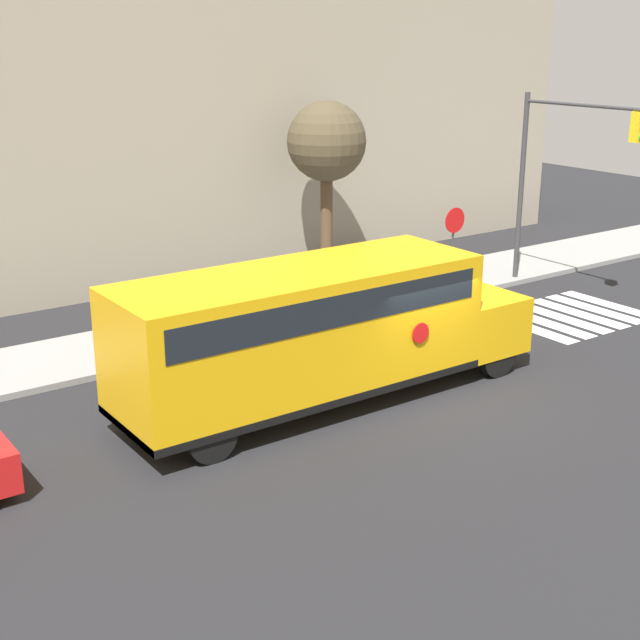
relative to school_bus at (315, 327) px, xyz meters
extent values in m
plane|color=black|center=(2.14, -1.06, -1.71)|extent=(60.00, 60.00, 0.00)
cube|color=gray|center=(2.14, 5.44, -1.64)|extent=(44.00, 3.00, 0.15)
cube|color=#9E937F|center=(2.14, 11.94, 4.87)|extent=(32.00, 4.00, 13.18)
cube|color=white|center=(7.57, 0.94, -1.71)|extent=(0.50, 3.20, 0.01)
cube|color=white|center=(8.27, 0.94, -1.71)|extent=(0.50, 3.20, 0.01)
cube|color=white|center=(8.97, 0.94, -1.71)|extent=(0.50, 3.20, 0.01)
cube|color=white|center=(9.67, 0.94, -1.71)|extent=(0.50, 3.20, 0.01)
cube|color=white|center=(10.37, 0.94, -1.71)|extent=(0.50, 3.20, 0.01)
cube|color=white|center=(11.07, 0.94, -1.71)|extent=(0.50, 3.20, 0.01)
cube|color=#EAA80F|center=(-0.39, 0.00, 0.00)|extent=(7.82, 2.50, 2.54)
cube|color=#EAA80F|center=(4.38, 0.00, -0.62)|extent=(1.72, 2.50, 1.29)
cube|color=black|center=(-0.39, 0.00, -1.18)|extent=(7.82, 2.54, 0.16)
cube|color=black|center=(-0.39, 0.00, 0.72)|extent=(7.20, 2.53, 0.64)
cylinder|color=red|center=(1.76, -1.29, -0.12)|extent=(0.44, 0.02, 0.44)
cylinder|color=black|center=(4.30, 1.08, -1.21)|extent=(1.00, 0.30, 1.00)
cylinder|color=black|center=(4.30, -1.08, -1.21)|extent=(1.00, 0.30, 1.00)
cylinder|color=black|center=(-3.10, 1.08, -1.21)|extent=(1.00, 0.30, 1.00)
cylinder|color=black|center=(-3.10, -1.08, -1.21)|extent=(1.00, 0.30, 1.00)
cylinder|color=#38383A|center=(8.23, 4.59, -0.59)|extent=(0.07, 0.07, 2.26)
cylinder|color=red|center=(8.23, 4.54, 0.50)|extent=(0.76, 0.03, 0.76)
cylinder|color=#38383A|center=(10.74, 4.32, 1.20)|extent=(0.16, 0.16, 5.82)
cylinder|color=#38383A|center=(10.74, 2.32, 3.86)|extent=(0.10, 4.00, 0.10)
cube|color=yellow|center=(10.74, 0.42, 3.41)|extent=(0.28, 0.28, 0.80)
cylinder|color=brown|center=(6.08, 8.06, 0.09)|extent=(0.38, 0.38, 3.61)
sphere|color=#4C422D|center=(6.08, 8.06, 2.63)|extent=(2.45, 2.45, 2.45)
camera|label=1|loc=(-10.02, -14.32, 5.83)|focal=50.00mm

